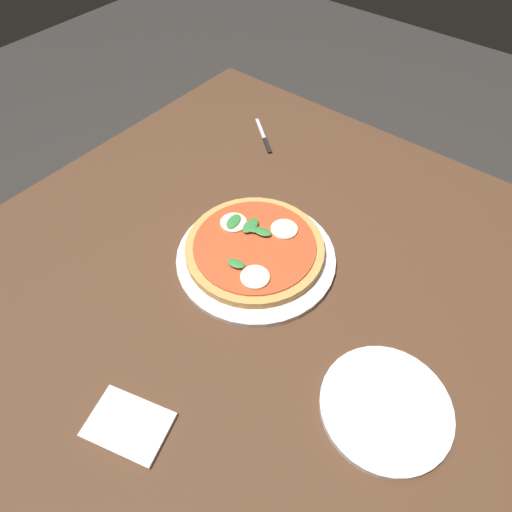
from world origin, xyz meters
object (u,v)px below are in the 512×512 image
(pizza, at_px, (255,247))
(napkin, at_px, (129,425))
(serving_tray, at_px, (256,257))
(plate_white, at_px, (386,407))
(knife, at_px, (265,140))
(dining_table, at_px, (259,292))

(pizza, xyz_separation_m, napkin, (-0.07, 0.41, -0.02))
(serving_tray, height_order, pizza, pizza)
(plate_white, distance_m, knife, 0.76)
(dining_table, relative_size, knife, 9.06)
(pizza, bearing_deg, dining_table, 145.47)
(dining_table, height_order, knife, knife)
(plate_white, bearing_deg, dining_table, -16.69)
(pizza, distance_m, plate_white, 0.40)
(dining_table, relative_size, serving_tray, 3.55)
(pizza, relative_size, plate_white, 1.34)
(pizza, distance_m, knife, 0.40)
(serving_tray, xyz_separation_m, plate_white, (-0.37, 0.12, 0.00))
(serving_tray, distance_m, napkin, 0.40)
(dining_table, xyz_separation_m, serving_tray, (0.02, -0.01, 0.10))
(napkin, height_order, knife, napkin)
(serving_tray, xyz_separation_m, napkin, (-0.06, 0.40, -0.00))
(napkin, bearing_deg, plate_white, -137.64)
(plate_white, xyz_separation_m, knife, (0.61, -0.46, -0.00))
(dining_table, height_order, plate_white, plate_white)
(serving_tray, distance_m, knife, 0.42)
(serving_tray, distance_m, pizza, 0.02)
(pizza, height_order, plate_white, pizza)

